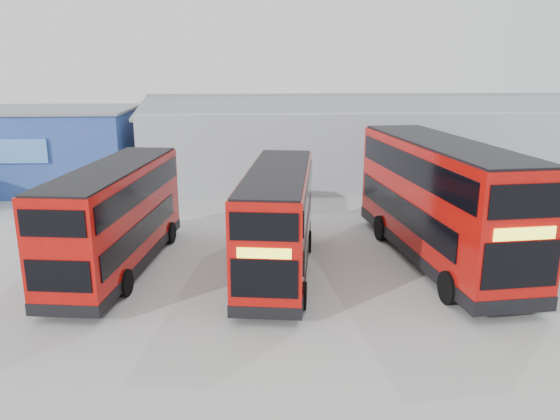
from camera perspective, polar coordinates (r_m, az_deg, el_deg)
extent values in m
plane|color=#999A95|center=(19.80, -2.32, -8.52)|extent=(120.00, 120.00, 0.00)
cube|color=navy|center=(39.09, -23.79, 5.85)|extent=(12.00, 8.00, 5.00)
cube|color=slate|center=(38.82, -24.19, 9.56)|extent=(12.30, 8.30, 0.15)
cube|color=#4B84D6|center=(35.26, -26.17, 5.54)|extent=(3.96, 0.15, 1.40)
cube|color=#959AA3|center=(39.37, 9.10, 7.00)|extent=(30.00, 12.00, 5.00)
cube|color=slate|center=(36.37, 10.19, 10.66)|extent=(30.50, 6.33, 1.29)
cube|color=slate|center=(41.82, 8.47, 11.28)|extent=(30.50, 6.33, 1.29)
cube|color=#A60D09|center=(22.06, -16.77, -0.59)|extent=(3.55, 9.97, 3.76)
cube|color=black|center=(22.56, -16.45, -4.74)|extent=(3.59, 10.01, 0.42)
cube|color=black|center=(21.45, -14.09, -2.07)|extent=(1.10, 8.21, 0.88)
cube|color=black|center=(22.30, -19.85, -1.87)|extent=(1.10, 8.21, 0.88)
cube|color=black|center=(21.39, -14.05, 2.27)|extent=(1.22, 9.13, 0.88)
cube|color=black|center=(22.25, -19.83, 2.31)|extent=(1.22, 9.13, 0.88)
cube|color=black|center=(26.66, -12.98, 1.14)|extent=(2.08, 0.31, 1.25)
cube|color=black|center=(26.31, -13.19, 4.68)|extent=(2.08, 0.31, 0.88)
cube|color=yellow|center=(26.48, -13.08, 2.90)|extent=(1.66, 0.25, 0.33)
cube|color=black|center=(17.98, -22.18, -6.44)|extent=(2.03, 0.31, 1.02)
cube|color=black|center=(17.47, -22.72, -1.32)|extent=(2.03, 0.31, 0.84)
cube|color=black|center=(21.64, -17.15, 4.26)|extent=(3.40, 9.82, 0.09)
cylinder|color=black|center=(25.27, -11.40, -2.34)|extent=(0.42, 1.00, 0.97)
cylinder|color=black|center=(25.96, -16.15, -2.18)|extent=(0.42, 1.00, 0.97)
cylinder|color=black|center=(20.04, -15.90, -7.32)|extent=(0.42, 1.00, 0.97)
cylinder|color=black|center=(20.90, -21.69, -6.90)|extent=(0.42, 1.00, 0.97)
cube|color=#A60D09|center=(20.92, -0.23, -0.89)|extent=(3.52, 9.78, 3.69)
cube|color=black|center=(21.44, -0.22, -5.17)|extent=(3.56, 9.82, 0.41)
cube|color=black|center=(21.52, -3.21, -1.66)|extent=(1.12, 8.04, 0.87)
cube|color=black|center=(21.33, 2.96, -1.81)|extent=(1.12, 8.04, 0.87)
cube|color=black|center=(20.77, -3.41, 2.14)|extent=(1.24, 8.94, 0.87)
cube|color=black|center=(20.58, 2.98, 2.02)|extent=(1.24, 8.94, 0.87)
cube|color=black|center=(16.58, -1.65, -7.21)|extent=(2.04, 0.32, 1.23)
cube|color=black|center=(16.02, -1.70, -1.78)|extent=(2.04, 0.32, 0.87)
cube|color=yellow|center=(16.27, -1.68, -4.55)|extent=(1.63, 0.25, 0.32)
cube|color=black|center=(25.68, 0.69, 0.93)|extent=(1.99, 0.31, 1.00)
cube|color=black|center=(25.33, 0.70, 4.53)|extent=(1.99, 0.31, 0.82)
cube|color=black|center=(20.49, -0.23, 4.12)|extent=(3.37, 9.63, 0.09)
cylinder|color=black|center=(18.52, -4.52, -8.69)|extent=(0.41, 0.98, 0.95)
cylinder|color=black|center=(18.31, 2.33, -8.94)|extent=(0.41, 0.98, 0.95)
cylinder|color=black|center=(23.82, -2.35, -3.14)|extent=(0.41, 0.98, 0.95)
cylinder|color=black|center=(23.67, 2.92, -3.28)|extent=(0.41, 0.98, 0.95)
cube|color=#A60D09|center=(22.91, 16.33, 1.13)|extent=(3.95, 11.89, 4.50)
cube|color=black|center=(23.46, 15.97, -3.67)|extent=(3.99, 11.93, 0.50)
cube|color=black|center=(22.89, 12.57, 0.01)|extent=(1.06, 9.84, 1.06)
cube|color=black|center=(24.04, 18.85, 0.27)|extent=(1.06, 9.84, 1.06)
cube|color=black|center=(22.07, 13.26, 4.45)|extent=(1.17, 10.95, 1.06)
cube|color=black|center=(23.27, 19.74, 4.49)|extent=(1.17, 10.95, 1.06)
cube|color=black|center=(18.19, 23.87, -5.28)|extent=(2.49, 0.31, 1.50)
cube|color=black|center=(17.64, 24.56, 0.83)|extent=(2.49, 0.31, 1.06)
cube|color=yellow|center=(17.88, 24.23, -2.28)|extent=(1.99, 0.25, 0.39)
cube|color=black|center=(28.32, 11.32, 2.73)|extent=(2.44, 0.30, 1.22)
cube|color=black|center=(27.97, 11.54, 6.73)|extent=(2.44, 0.30, 1.00)
cube|color=black|center=(22.49, 16.76, 6.76)|extent=(3.76, 11.70, 0.11)
cylinder|color=black|center=(19.51, 17.27, -7.76)|extent=(0.47, 1.19, 1.16)
cylinder|color=black|center=(20.78, 23.96, -6.99)|extent=(0.47, 1.19, 1.16)
cylinder|color=black|center=(25.58, 10.54, -1.86)|extent=(0.47, 1.19, 1.16)
cylinder|color=black|center=(26.56, 15.99, -1.56)|extent=(0.47, 1.19, 1.16)
cube|color=#0E163D|center=(28.90, 20.66, 1.37)|extent=(2.76, 10.28, 2.45)
cube|color=black|center=(29.16, 20.47, -0.65)|extent=(2.80, 10.31, 0.37)
cube|color=maroon|center=(29.01, 20.58, 0.53)|extent=(2.79, 10.30, 0.23)
cube|color=black|center=(29.02, 23.09, 1.98)|extent=(0.42, 8.51, 0.88)
cube|color=black|center=(28.16, 18.70, 2.03)|extent=(0.42, 8.51, 0.88)
cube|color=black|center=(33.58, 17.66, 3.73)|extent=(2.08, 0.14, 1.20)
cube|color=black|center=(24.32, 24.87, -1.14)|extent=(2.04, 0.14, 1.02)
cylinder|color=black|center=(32.82, 20.12, 1.06)|extent=(0.34, 0.97, 0.96)
cylinder|color=black|center=(32.11, 16.40, 1.07)|extent=(0.34, 0.97, 0.96)
cylinder|color=black|center=(27.06, 24.76, -2.30)|extent=(0.34, 0.97, 0.96)
cylinder|color=black|center=(26.20, 20.35, -2.38)|extent=(0.34, 0.97, 0.96)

